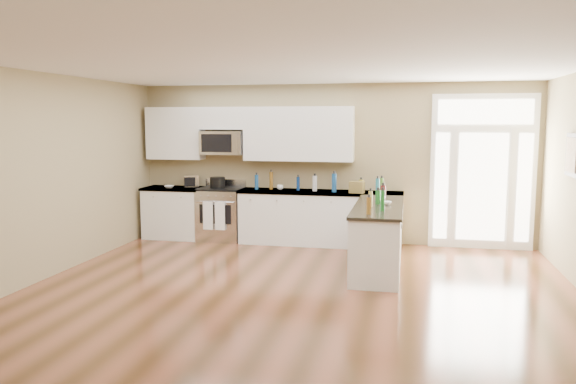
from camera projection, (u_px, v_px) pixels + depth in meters
The scene contains 19 objects.
ground at pixel (283, 315), 6.25m from camera, with size 8.00×8.00×0.00m, color #472A14.
room_shell at pixel (283, 162), 6.04m from camera, with size 8.00×8.00×8.00m.
back_cabinet_left at pixel (175, 214), 10.37m from camera, with size 1.10×0.66×0.94m.
back_cabinet_right at pixel (320, 220), 9.81m from camera, with size 2.85×0.66×0.94m.
peninsula_cabinet at pixel (378, 239), 8.18m from camera, with size 0.69×2.32×0.94m.
upper_cabinet_left at pixel (176, 133), 10.33m from camera, with size 1.04×0.33×0.95m, color silver.
upper_cabinet_right at pixel (299, 134), 9.85m from camera, with size 1.94×0.33×0.95m, color silver.
upper_cabinet_short at pixel (223, 118), 10.10m from camera, with size 0.82×0.33×0.40m, color silver.
microwave at pixel (223, 143), 10.12m from camera, with size 0.78×0.41×0.42m.
entry_door at pixel (482, 172), 9.40m from camera, with size 1.70×0.10×2.60m.
wall_art_near at pixel (573, 155), 7.46m from camera, with size 0.05×0.58×0.58m.
kitchen_range at pixel (221, 214), 10.18m from camera, with size 0.78×0.69×1.08m.
stockpot at pixel (218, 182), 10.12m from camera, with size 0.27×0.27×0.21m, color black.
toaster_oven at pixel (192, 181), 10.34m from camera, with size 0.26×0.20×0.22m, color silver.
cardboard_box at pixel (357, 187), 9.48m from camera, with size 0.24×0.17×0.20m, color brown.
bowl_left at pixel (169, 187), 10.21m from camera, with size 0.17×0.17×0.04m, color white.
bowl_peninsula at pixel (386, 203), 8.16m from camera, with size 0.15×0.15×0.05m, color white.
cup_counter at pixel (280, 187), 9.93m from camera, with size 0.11×0.11×0.09m, color white.
counter_bottles at pixel (341, 188), 9.07m from camera, with size 2.36×2.43×0.32m.
Camera 1 is at (1.31, -5.89, 2.14)m, focal length 35.00 mm.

